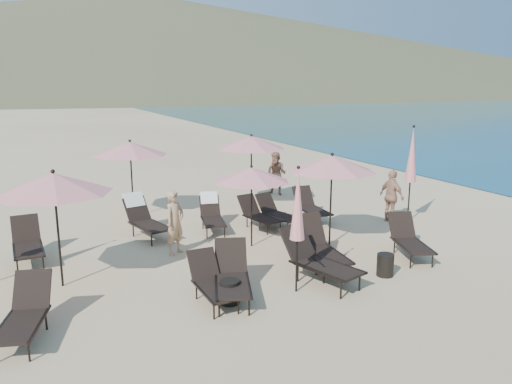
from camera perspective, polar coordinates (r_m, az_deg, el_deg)
name	(u,v)px	position (r m, az deg, el deg)	size (l,w,h in m)	color
ground	(320,276)	(10.69, 7.30, -9.54)	(800.00, 800.00, 0.00)	#D6BA8C
volcanic_headland	(160,44)	(321.11, -10.94, 16.24)	(690.00, 690.00, 55.00)	brown
lounger_0	(24,313)	(8.87, -24.96, -12.47)	(1.00, 1.67, 0.90)	black
lounger_1	(212,282)	(9.36, -5.06, -10.16)	(0.59, 1.47, 0.84)	black
lounger_2	(232,275)	(9.48, -2.76, -9.47)	(1.14, 1.78, 0.96)	black
lounger_3	(318,259)	(10.24, 7.06, -7.62)	(1.18, 1.93, 1.04)	black
lounger_4	(319,246)	(11.01, 7.27, -6.17)	(0.90, 1.88, 1.04)	black
lounger_5	(409,239)	(12.14, 17.10, -5.15)	(1.09, 1.69, 0.91)	black
lounger_6	(27,243)	(12.44, -24.67, -5.30)	(0.68, 1.64, 0.93)	black
lounger_7	(144,217)	(13.43, -12.65, -2.85)	(1.02, 1.81, 1.07)	black
lounger_8	(212,214)	(13.75, -5.10, -2.47)	(0.85, 1.60, 0.95)	black
lounger_9	(258,214)	(13.90, 0.28, -2.51)	(0.87, 1.55, 0.84)	black
lounger_10	(277,212)	(14.11, 2.42, -2.30)	(0.93, 1.56, 0.84)	black
lounger_11	(311,206)	(14.73, 6.26, -1.61)	(0.70, 1.61, 0.90)	black
umbrella_open_0	(54,183)	(10.28, -22.11, 0.93)	(2.20, 2.20, 2.37)	black
umbrella_open_1	(251,175)	(12.00, -0.52, 2.00)	(1.90, 1.90, 2.04)	black
umbrella_open_2	(332,164)	(12.22, 8.68, 3.22)	(2.16, 2.16, 2.32)	black
umbrella_open_3	(130,149)	(15.13, -14.19, 4.83)	(2.18, 2.18, 2.35)	black
umbrella_open_4	(251,143)	(15.81, -0.54, 5.66)	(2.22, 2.22, 2.39)	black
umbrella_closed_0	(298,205)	(9.37, 4.79, -1.53)	(0.29, 0.29, 2.48)	black
umbrella_closed_1	(412,155)	(14.78, 17.39, 4.00)	(0.33, 0.33, 2.81)	black
side_table_0	(230,292)	(9.34, -3.03, -11.33)	(0.37, 0.37, 0.44)	black
side_table_1	(385,265)	(10.90, 14.55, -8.07)	(0.36, 0.36, 0.47)	black
beachgoer_a	(175,222)	(11.87, -9.25, -3.45)	(0.56, 0.37, 1.53)	tan
beachgoer_b	(276,174)	(17.91, 2.35, 2.11)	(0.75, 0.59, 1.55)	#95644D
beachgoer_c	(392,196)	(14.90, 15.24, -0.48)	(0.90, 0.37, 1.53)	tan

